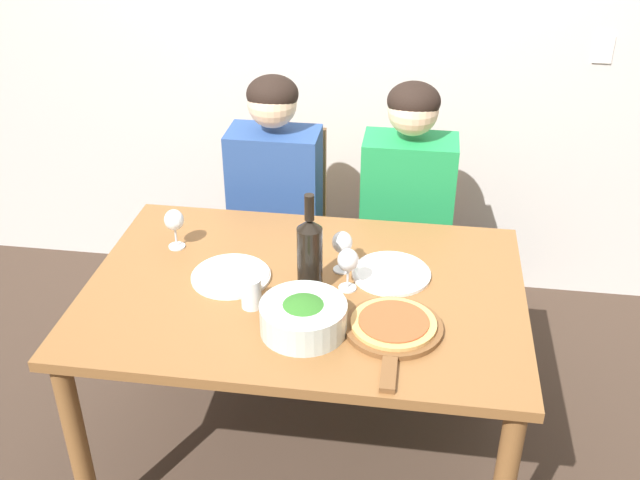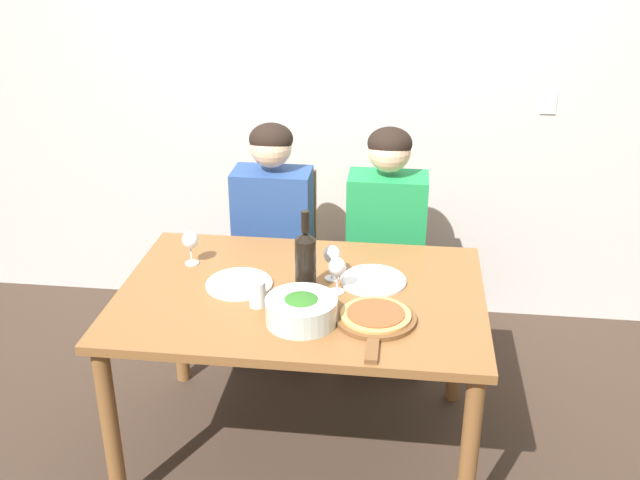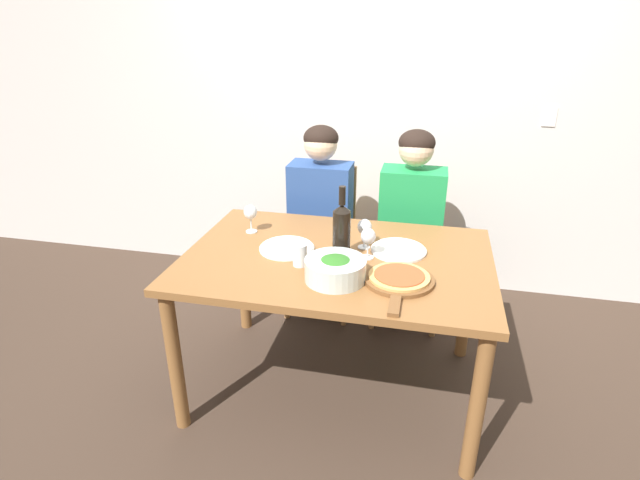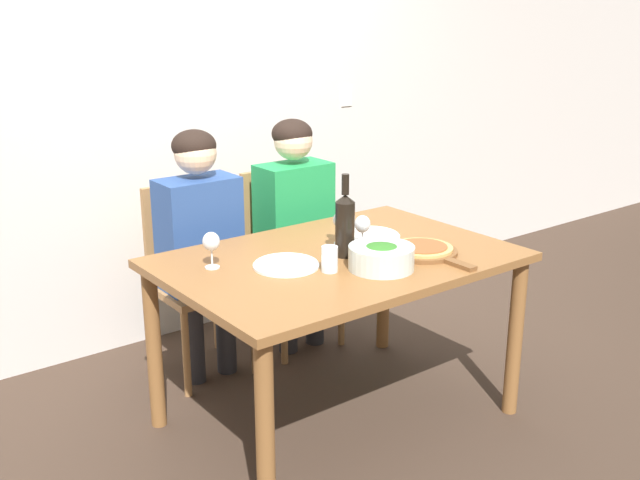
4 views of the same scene
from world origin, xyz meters
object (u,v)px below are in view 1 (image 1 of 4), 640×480
object	(u,v)px
wine_bottle	(310,254)
wine_glass_centre	(342,244)
broccoli_bowl	(303,317)
dinner_plate_left	(231,276)
chair_left	(281,226)
dinner_plate_right	(391,273)
person_woman	(274,190)
person_man	(407,199)
pizza_on_board	(393,327)
chair_right	(405,235)
water_tumbler	(251,293)
wine_glass_left	(174,222)
wine_glass_right	(348,262)

from	to	relation	value
wine_bottle	wine_glass_centre	distance (m)	0.17
broccoli_bowl	dinner_plate_left	size ratio (longest dim) A/B	0.99
chair_left	wine_bottle	xyz separation A→B (m)	(0.27, -0.87, 0.40)
dinner_plate_right	wine_glass_centre	xyz separation A→B (m)	(-0.17, 0.01, 0.10)
person_woman	person_man	xyz separation A→B (m)	(0.56, 0.00, 0.00)
broccoli_bowl	chair_left	bearing A→B (deg)	104.83
person_woman	pizza_on_board	distance (m)	1.09
wine_bottle	broccoli_bowl	distance (m)	0.23
person_man	wine_glass_centre	size ratio (longest dim) A/B	8.21
person_woman	chair_left	bearing A→B (deg)	90.00
person_woman	wine_bottle	distance (m)	0.82
chair_right	person_man	world-z (taller)	person_man
broccoli_bowl	pizza_on_board	distance (m)	0.28
person_man	water_tumbler	size ratio (longest dim) A/B	11.88
person_man	wine_glass_left	xyz separation A→B (m)	(-0.81, -0.55, 0.13)
dinner_plate_left	pizza_on_board	bearing A→B (deg)	-21.13
person_man	dinner_plate_left	xyz separation A→B (m)	(-0.57, -0.72, 0.03)
wine_glass_centre	pizza_on_board	bearing A→B (deg)	-58.37
person_man	wine_glass_centre	distance (m)	0.67
chair_right	pizza_on_board	bearing A→B (deg)	-90.15
chair_right	person_man	bearing A→B (deg)	-90.00
person_man	wine_glass_left	world-z (taller)	person_man
dinner_plate_left	wine_glass_centre	world-z (taller)	wine_glass_centre
chair_left	person_man	distance (m)	0.62
wine_glass_right	chair_right	bearing A→B (deg)	78.79
water_tumbler	dinner_plate_left	bearing A→B (deg)	125.21
pizza_on_board	wine_glass_right	distance (m)	0.28
pizza_on_board	wine_bottle	bearing A→B (deg)	147.59
person_woman	wine_glass_centre	distance (m)	0.73
person_woman	wine_glass_right	world-z (taller)	person_woman
person_man	wine_glass_left	distance (m)	0.99
wine_bottle	pizza_on_board	distance (m)	0.36
chair_right	wine_bottle	bearing A→B (deg)	-108.31
chair_right	wine_glass_right	bearing A→B (deg)	-101.21
chair_left	person_man	bearing A→B (deg)	-11.27
wine_glass_left	broccoli_bowl	bearing A→B (deg)	-38.19
person_man	water_tumbler	bearing A→B (deg)	-117.71
wine_bottle	wine_glass_left	xyz separation A→B (m)	(-0.52, 0.21, -0.04)
person_woman	wine_glass_centre	world-z (taller)	person_woman
chair_right	broccoli_bowl	world-z (taller)	chair_right
wine_glass_centre	wine_glass_left	bearing A→B (deg)	173.59
chair_left	dinner_plate_right	size ratio (longest dim) A/B	3.50
broccoli_bowl	wine_glass_right	size ratio (longest dim) A/B	1.77
person_woman	person_man	world-z (taller)	same
dinner_plate_right	person_woman	bearing A→B (deg)	130.38
pizza_on_board	person_woman	bearing A→B (deg)	120.73
wine_glass_left	chair_right	bearing A→B (deg)	39.37
broccoli_bowl	dinner_plate_left	distance (m)	0.39
wine_glass_left	wine_glass_centre	distance (m)	0.61
chair_left	wine_glass_right	distance (m)	1.00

